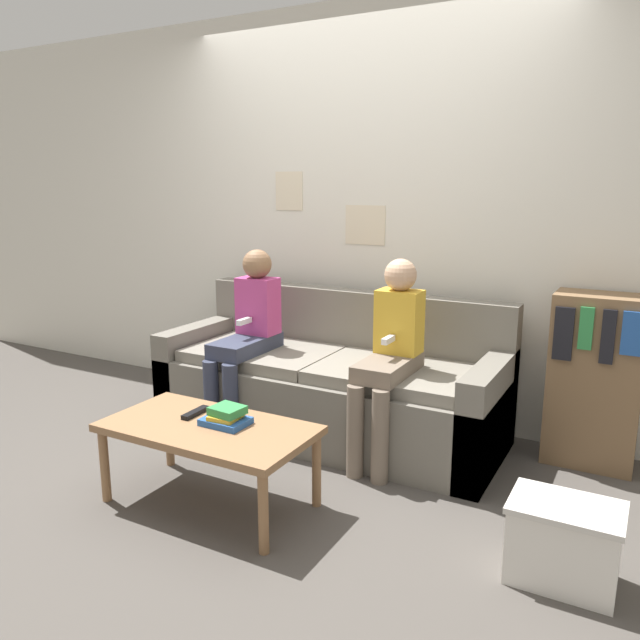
# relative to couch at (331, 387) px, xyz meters

# --- Properties ---
(ground_plane) EXTENTS (10.00, 10.00, 0.00)m
(ground_plane) POSITION_rel_couch_xyz_m (0.00, -0.52, -0.29)
(ground_plane) COLOR #4C4742
(wall_back) EXTENTS (8.00, 0.07, 2.60)m
(wall_back) POSITION_rel_couch_xyz_m (-0.00, 0.50, 1.01)
(wall_back) COLOR silver
(wall_back) RESTS_ON ground_plane
(couch) EXTENTS (2.07, 0.80, 0.84)m
(couch) POSITION_rel_couch_xyz_m (0.00, 0.00, 0.00)
(couch) COLOR #6B665B
(couch) RESTS_ON ground_plane
(coffee_table) EXTENTS (0.99, 0.53, 0.40)m
(coffee_table) POSITION_rel_couch_xyz_m (-0.10, -1.05, 0.06)
(coffee_table) COLOR #8E6642
(coffee_table) RESTS_ON ground_plane
(person_left) EXTENTS (0.24, 0.55, 1.11)m
(person_left) POSITION_rel_couch_xyz_m (-0.48, -0.19, 0.34)
(person_left) COLOR #33384C
(person_left) RESTS_ON ground_plane
(person_right) EXTENTS (0.24, 0.55, 1.11)m
(person_right) POSITION_rel_couch_xyz_m (0.46, -0.19, 0.34)
(person_right) COLOR #756656
(person_right) RESTS_ON ground_plane
(tv_remote) EXTENTS (0.04, 0.17, 0.02)m
(tv_remote) POSITION_rel_couch_xyz_m (-0.23, -0.98, 0.12)
(tv_remote) COLOR black
(tv_remote) RESTS_ON coffee_table
(book_stack) EXTENTS (0.21, 0.16, 0.09)m
(book_stack) POSITION_rel_couch_xyz_m (-0.02, -1.00, 0.14)
(book_stack) COLOR #23519E
(book_stack) RESTS_ON coffee_table
(bookshelf) EXTENTS (0.46, 0.30, 0.94)m
(bookshelf) POSITION_rel_couch_xyz_m (1.44, 0.30, 0.18)
(bookshelf) COLOR brown
(bookshelf) RESTS_ON ground_plane
(storage_box) EXTENTS (0.41, 0.29, 0.32)m
(storage_box) POSITION_rel_couch_xyz_m (1.47, -0.88, -0.13)
(storage_box) COLOR silver
(storage_box) RESTS_ON ground_plane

